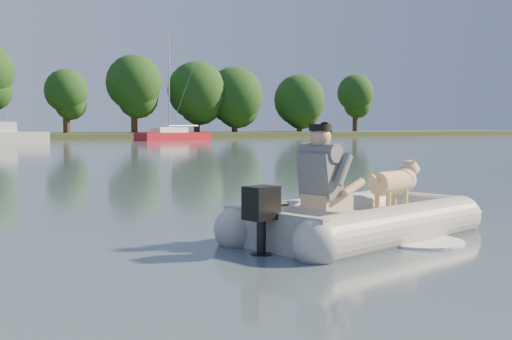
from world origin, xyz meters
TOP-DOWN VIEW (x-y plane):
  - water at (0.00, 0.00)m, footprint 160.00×160.00m
  - treeline at (7.75, 61.06)m, footprint 92.87×7.35m
  - dinghy at (0.57, 0.31)m, footprint 5.84×4.84m
  - man at (-0.18, 0.18)m, footprint 0.92×0.84m
  - dog at (1.24, 0.53)m, footprint 1.06×0.59m
  - outboard_motor at (-1.17, -0.12)m, footprint 0.51×0.41m
  - motorboat at (3.56, 46.02)m, footprint 5.75×2.26m
  - sailboat at (18.31, 49.31)m, footprint 7.54×3.81m

SIDE VIEW (x-z plane):
  - water at x=0.00m, z-range 0.00..0.00m
  - outboard_motor at x=-1.17m, z-range -0.09..0.76m
  - sailboat at x=18.31m, z-range -4.53..5.41m
  - dog at x=1.24m, z-range 0.22..0.89m
  - dinghy at x=0.57m, z-range -0.10..1.39m
  - man at x=-0.18m, z-range 0.26..1.42m
  - motorboat at x=3.56m, z-range -0.11..2.31m
  - treeline at x=7.75m, z-range 0.67..9.95m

